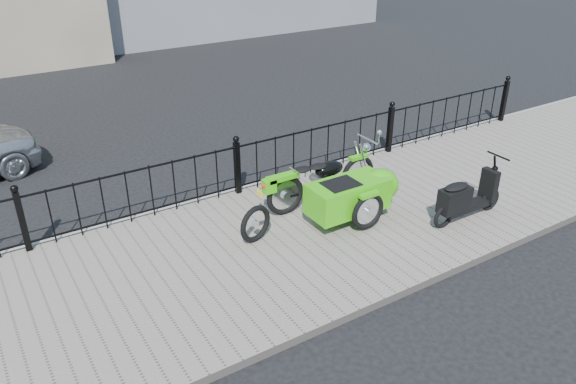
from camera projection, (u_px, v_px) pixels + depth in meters
ground at (276, 230)px, 9.06m from camera, size 120.00×120.00×0.00m
sidewalk at (293, 241)px, 8.66m from camera, size 30.00×3.80×0.12m
curb at (235, 192)px, 10.12m from camera, size 30.00×0.10×0.12m
iron_fence at (237, 169)px, 9.77m from camera, size 14.11×0.11×1.08m
motorcycle_sidecar at (351, 190)px, 9.04m from camera, size 2.28×1.48×0.98m
scooter at (465, 199)px, 8.94m from camera, size 1.48×0.43×1.00m
spare_tire at (255, 224)px, 8.42m from camera, size 0.60×0.24×0.60m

